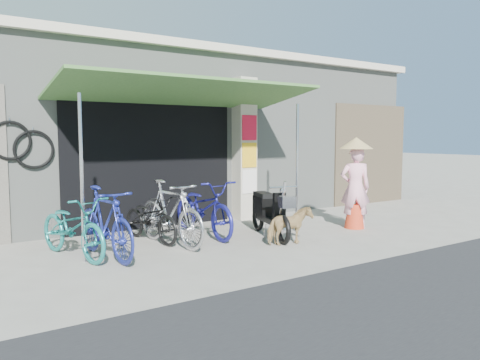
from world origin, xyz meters
TOP-DOWN VIEW (x-y plane):
  - ground at (0.00, 0.00)m, footprint 80.00×80.00m
  - bicycle_shop at (-0.00, 5.09)m, footprint 12.30×5.30m
  - shop_pillar at (0.85, 2.45)m, footprint 0.42×0.44m
  - awning at (-0.90, 1.63)m, footprint 4.60×1.88m
  - neighbour_right at (5.00, 2.59)m, footprint 2.60×0.06m
  - bike_teal at (-3.06, 1.07)m, footprint 1.02×1.83m
  - bike_blue at (-2.68, 0.78)m, footprint 0.71×1.79m
  - bike_black at (-1.70, 1.46)m, footprint 0.79×1.58m
  - bike_silver at (-1.55, 1.01)m, footprint 0.78×1.83m
  - bike_navy at (-0.74, 1.35)m, footprint 0.71×1.93m
  - street_dog at (0.09, -0.03)m, footprint 0.78×0.43m
  - moped at (0.19, 0.65)m, footprint 0.66×1.66m
  - nun at (2.04, 0.37)m, footprint 0.69×0.64m

SIDE VIEW (x-z plane):
  - ground at x=0.00m, z-range 0.00..0.00m
  - street_dog at x=0.09m, z-range 0.00..0.62m
  - bike_black at x=-1.70m, z-range 0.00..0.79m
  - moped at x=0.19m, z-range -0.04..0.92m
  - bike_teal at x=-3.06m, z-range 0.00..0.91m
  - bike_navy at x=-0.74m, z-range 0.00..1.01m
  - bike_blue at x=-2.68m, z-range 0.00..1.04m
  - bike_silver at x=-1.55m, z-range 0.00..1.07m
  - nun at x=2.04m, z-range -0.01..1.74m
  - neighbour_right at x=5.00m, z-range 0.00..2.60m
  - shop_pillar at x=0.85m, z-range 0.00..3.00m
  - bicycle_shop at x=0.00m, z-range 0.00..3.66m
  - awning at x=-0.90m, z-range 1.15..3.88m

